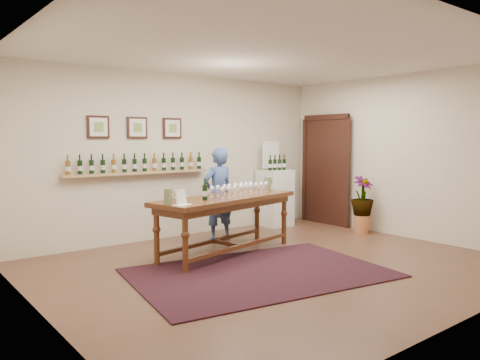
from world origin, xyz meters
TOP-DOWN VIEW (x-y plane):
  - ground at (0.00, 0.00)m, footprint 6.00×6.00m
  - room_shell at (2.11, 1.86)m, footprint 6.00×6.00m
  - rug at (-0.43, -0.14)m, footprint 3.44×2.58m
  - tasting_table at (-0.15, 0.94)m, footprint 2.53×1.26m
  - table_glasses at (0.12, 1.01)m, footprint 1.27×0.55m
  - table_bottles at (-0.63, 0.83)m, footprint 0.32×0.22m
  - pitcher_left at (-1.25, 0.70)m, footprint 0.15×0.15m
  - pitcher_right at (0.94, 1.24)m, footprint 0.17×0.17m
  - menu_card at (-1.14, 0.57)m, footprint 0.27×0.23m
  - display_pedestal at (1.96, 2.18)m, footprint 0.56×0.56m
  - pedestal_bottles at (1.93, 2.08)m, footprint 0.33×0.09m
  - info_sign at (1.98, 2.32)m, footprint 0.43×0.03m
  - potted_plant at (2.67, 0.63)m, footprint 0.51×0.51m
  - person at (0.29, 1.75)m, footprint 0.57×0.38m

SIDE VIEW (x-z plane):
  - ground at x=0.00m, z-range 0.00..0.00m
  - rug at x=-0.43m, z-range 0.00..0.02m
  - potted_plant at x=2.67m, z-range 0.08..0.97m
  - display_pedestal at x=1.96m, z-range 0.00..1.10m
  - tasting_table at x=-0.15m, z-range 0.30..1.16m
  - person at x=0.29m, z-range 0.00..1.56m
  - table_glasses at x=0.12m, z-range 0.86..1.03m
  - menu_card at x=-1.14m, z-range 0.86..1.06m
  - pitcher_right at x=0.94m, z-range 0.86..1.06m
  - pitcher_left at x=-1.25m, z-range 0.86..1.07m
  - table_bottles at x=-0.63m, z-range 0.86..1.18m
  - room_shell at x=2.11m, z-range -1.88..4.12m
  - pedestal_bottles at x=1.93m, z-range 1.10..1.43m
  - info_sign at x=1.98m, z-range 1.10..1.68m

